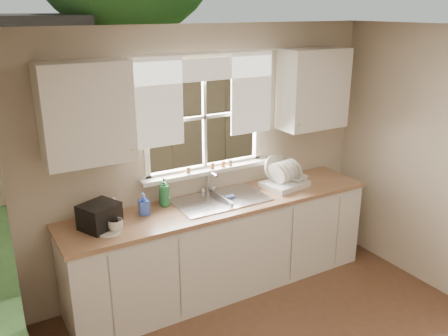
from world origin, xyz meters
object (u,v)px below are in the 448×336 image
cup (116,225)px  black_appliance (100,216)px  soap_bottle_a (164,192)px  dish_rack (284,179)px

cup → black_appliance: (-0.09, 0.12, 0.06)m
soap_bottle_a → cup: size_ratio=2.15×
dish_rack → cup: size_ratio=3.79×
dish_rack → soap_bottle_a: 1.25m
dish_rack → soap_bottle_a: dish_rack is taller
black_appliance → cup: bearing=-78.3°
dish_rack → black_appliance: dish_rack is taller
cup → dish_rack: bearing=13.6°
cup → black_appliance: bearing=136.3°
dish_rack → cup: (-1.79, -0.12, -0.03)m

